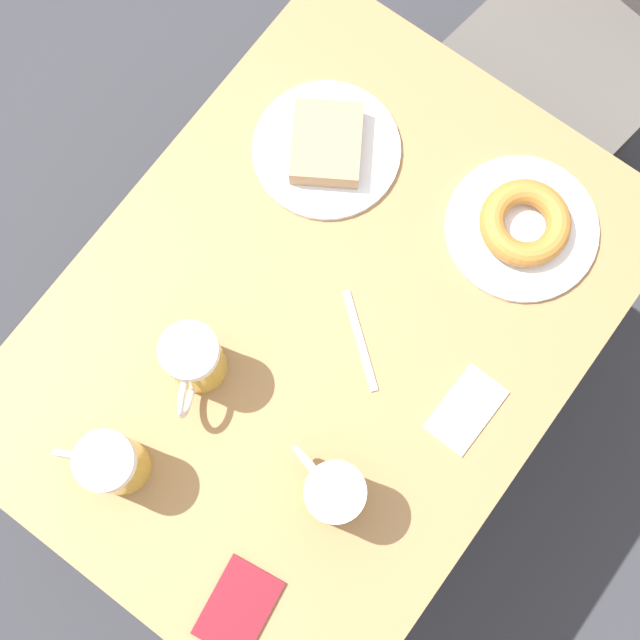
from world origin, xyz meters
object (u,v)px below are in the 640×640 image
beer_mug_center (194,360)px  napkin_folded (466,410)px  passport_near_edge (238,608)px  fork (360,340)px  beer_mug_left (333,492)px  plate_with_donut (524,225)px  plate_with_cake (327,147)px  beer_mug_right (111,463)px

beer_mug_center → napkin_folded: size_ratio=1.07×
napkin_folded → passport_near_edge: bearing=-103.2°
fork → beer_mug_left: bearing=-64.1°
napkin_folded → fork: size_ratio=0.93×
plate_with_donut → beer_mug_left: beer_mug_left is taller
passport_near_edge → plate_with_cake: bearing=116.3°
napkin_folded → fork: same height
beer_mug_right → fork: beer_mug_right is taller
fork → beer_mug_center: bearing=-133.4°
plate_with_cake → plate_with_donut: plate_with_donut is taller
plate_with_donut → beer_mug_right: beer_mug_right is taller
beer_mug_center → beer_mug_left: bearing=-6.5°
plate_with_donut → beer_mug_right: (-0.28, -0.67, 0.05)m
beer_mug_left → beer_mug_center: bearing=173.5°
napkin_folded → beer_mug_center: bearing=-152.4°
beer_mug_left → passport_near_edge: 0.22m
plate_with_donut → napkin_folded: 0.31m
plate_with_donut → beer_mug_left: size_ratio=1.80×
beer_mug_left → passport_near_edge: (-0.01, -0.21, -0.07)m
beer_mug_right → passport_near_edge: beer_mug_right is taller
beer_mug_center → beer_mug_right: bearing=-90.6°
beer_mug_left → beer_mug_right: same height
beer_mug_left → passport_near_edge: size_ratio=0.99×
napkin_folded → passport_near_edge: (-0.10, -0.44, 0.00)m
beer_mug_center → beer_mug_right: size_ratio=1.00×
beer_mug_center → passport_near_edge: beer_mug_center is taller
beer_mug_center → plate_with_cake: bearing=98.1°
beer_mug_left → fork: bearing=115.9°
plate_with_donut → beer_mug_center: size_ratio=1.80×
plate_with_donut → napkin_folded: plate_with_donut is taller
beer_mug_center → fork: (0.17, 0.18, -0.07)m
beer_mug_right → plate_with_donut: bearing=67.7°
plate_with_donut → napkin_folded: (0.09, -0.29, -0.02)m
plate_with_cake → fork: plate_with_cake is taller
plate_with_donut → passport_near_edge: (-0.01, -0.73, -0.02)m
plate_with_donut → passport_near_edge: bearing=-90.7°
beer_mug_center → fork: 0.26m
napkin_folded → beer_mug_left: bearing=-111.8°
beer_mug_center → passport_near_edge: bearing=-42.7°
beer_mug_left → napkin_folded: beer_mug_left is taller
beer_mug_center → fork: beer_mug_center is taller
plate_with_cake → passport_near_edge: size_ratio=1.77×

